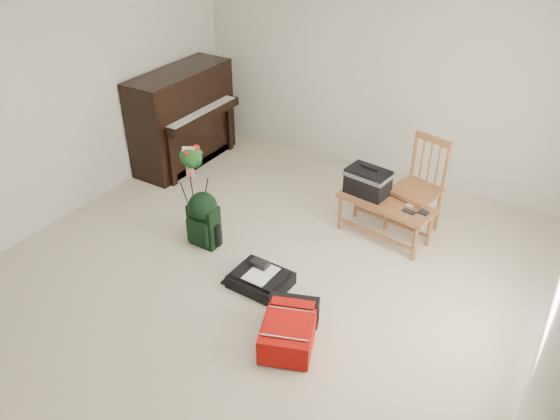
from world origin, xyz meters
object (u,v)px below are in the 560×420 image
Objects in this scene: red_suitcase at (292,326)px; flower_stand at (194,191)px; dining_chair at (417,187)px; green_backpack at (203,217)px; bench at (372,189)px; black_duffel at (261,279)px; piano at (184,120)px.

flower_stand reaches higher than red_suitcase.
flower_stand is (-1.97, -1.31, 0.00)m from dining_chair.
green_backpack is at bearing 134.06° from red_suitcase.
red_suitcase is at bearing -79.20° from bench.
green_backpack is (-0.88, 0.26, 0.26)m from black_duffel.
flower_stand is at bearing 148.04° from green_backpack.
flower_stand is (-0.21, 0.14, 0.18)m from green_backpack.
piano is 3.59m from red_suitcase.
green_backpack is (1.40, -1.39, -0.26)m from piano.
bench reaches higher than green_backpack.
piano is 2.80m from bench.
black_duffel is at bearing -102.63° from dining_chair.
red_suitcase is at bearing -34.52° from black_duffel.
black_duffel is at bearing -35.95° from piano.
flower_stand is at bearing 133.10° from red_suitcase.
flower_stand is at bearing 161.71° from black_duffel.
green_backpack is (-1.38, -1.12, -0.20)m from bench.
red_suitcase is 1.93m from flower_stand.
dining_chair is at bearing 62.16° from red_suitcase.
piano is 2.00m from green_backpack.
bench is at bearing 71.50° from black_duffel.
red_suitcase is 1.36× the size of black_duffel.
black_duffel is at bearing -102.50° from bench.
bench is at bearing 72.55° from red_suitcase.
piano is 1.42× the size of flower_stand.
dining_chair is 1.97m from black_duffel.
black_duffel is at bearing -41.54° from flower_stand.
flower_stand reaches higher than dining_chair.
green_backpack reaches higher than black_duffel.
red_suitcase is (-0.27, -2.15, -0.37)m from dining_chair.
green_backpack reaches higher than red_suitcase.
piano is 2.43× the size of green_backpack.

